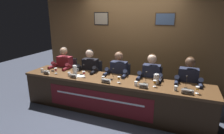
{
  "coord_description": "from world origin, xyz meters",
  "views": [
    {
      "loc": [
        1.31,
        -3.33,
        2.0
      ],
      "look_at": [
        0.0,
        0.0,
        0.97
      ],
      "focal_mm": 29.41,
      "sensor_mm": 36.0,
      "label": 1
    }
  ],
  "objects_px": {
    "panelist_center": "(118,74)",
    "document_stack_left": "(79,76)",
    "water_pitcher_right_side": "(156,79)",
    "juice_glass_center": "(119,78)",
    "chair_far_right": "(186,92)",
    "nameplate_far_right": "(187,92)",
    "microphone_left": "(82,71)",
    "microphone_far_right": "(186,84)",
    "water_cup_far_right": "(176,88)",
    "water_pitcher_left_side": "(75,70)",
    "water_cup_left": "(69,74)",
    "conference_table": "(110,91)",
    "panelist_left": "(89,71)",
    "juice_glass_right": "(155,82)",
    "water_cup_right": "(136,84)",
    "chair_left": "(93,79)",
    "microphone_right": "(145,80)",
    "water_cup_far_left": "(42,71)",
    "chair_right": "(151,87)",
    "chair_center": "(120,83)",
    "nameplate_far_left": "(46,72)",
    "juice_glass_far_right": "(197,89)",
    "water_cup_center": "(103,79)",
    "microphone_center": "(112,76)",
    "panelist_right": "(150,78)",
    "chair_far_left": "(69,76)",
    "microphone_far_left": "(53,68)",
    "panelist_far_right": "(188,83)",
    "nameplate_right": "(143,86)",
    "juice_glass_left": "(84,73)",
    "juice_glass_far_left": "(56,70)",
    "nameplate_center": "(106,81)"
  },
  "relations": [
    {
      "from": "chair_left",
      "to": "water_cup_center",
      "type": "distance_m",
      "value": 0.99
    },
    {
      "from": "nameplate_right",
      "to": "nameplate_far_right",
      "type": "height_order",
      "value": "same"
    },
    {
      "from": "chair_far_left",
      "to": "panelist_far_right",
      "type": "distance_m",
      "value": 2.95
    },
    {
      "from": "chair_right",
      "to": "juice_glass_far_right",
      "type": "relative_size",
      "value": 7.2
    },
    {
      "from": "water_pitcher_left_side",
      "to": "document_stack_left",
      "type": "height_order",
      "value": "water_pitcher_left_side"
    },
    {
      "from": "microphone_center",
      "to": "juice_glass_far_right",
      "type": "distance_m",
      "value": 1.59
    },
    {
      "from": "water_cup_far_left",
      "to": "microphone_center",
      "type": "height_order",
      "value": "microphone_center"
    },
    {
      "from": "chair_left",
      "to": "microphone_right",
      "type": "distance_m",
      "value": 1.57
    },
    {
      "from": "water_cup_left",
      "to": "water_pitcher_left_side",
      "type": "relative_size",
      "value": 0.4
    },
    {
      "from": "water_cup_left",
      "to": "panelist_right",
      "type": "relative_size",
      "value": 0.07
    },
    {
      "from": "juice_glass_center",
      "to": "nameplate_far_right",
      "type": "relative_size",
      "value": 0.63
    },
    {
      "from": "nameplate_far_right",
      "to": "panelist_left",
      "type": "bearing_deg",
      "value": 164.66
    },
    {
      "from": "chair_center",
      "to": "chair_right",
      "type": "bearing_deg",
      "value": 0.0
    },
    {
      "from": "juice_glass_right",
      "to": "document_stack_left",
      "type": "bearing_deg",
      "value": 179.92
    },
    {
      "from": "panelist_center",
      "to": "juice_glass_right",
      "type": "distance_m",
      "value": 1.01
    },
    {
      "from": "water_cup_right",
      "to": "juice_glass_right",
      "type": "bearing_deg",
      "value": 13.84
    },
    {
      "from": "nameplate_far_right",
      "to": "water_cup_center",
      "type": "bearing_deg",
      "value": 176.9
    },
    {
      "from": "juice_glass_far_left",
      "to": "chair_left",
      "type": "height_order",
      "value": "chair_left"
    },
    {
      "from": "microphone_far_left",
      "to": "chair_left",
      "type": "distance_m",
      "value": 1.0
    },
    {
      "from": "water_pitcher_right_side",
      "to": "juice_glass_center",
      "type": "bearing_deg",
      "value": -162.74
    },
    {
      "from": "chair_right",
      "to": "nameplate_far_right",
      "type": "bearing_deg",
      "value": -48.03
    },
    {
      "from": "microphone_left",
      "to": "microphone_far_right",
      "type": "height_order",
      "value": "same"
    },
    {
      "from": "panelist_center",
      "to": "nameplate_center",
      "type": "relative_size",
      "value": 6.72
    },
    {
      "from": "water_cup_far_left",
      "to": "water_cup_far_right",
      "type": "xyz_separation_m",
      "value": [
        2.91,
        0.02,
        0.0
      ]
    },
    {
      "from": "chair_far_left",
      "to": "microphone_left",
      "type": "bearing_deg",
      "value": -36.0
    },
    {
      "from": "chair_far_left",
      "to": "document_stack_left",
      "type": "distance_m",
      "value": 1.05
    },
    {
      "from": "chair_center",
      "to": "juice_glass_right",
      "type": "xyz_separation_m",
      "value": [
        0.89,
        -0.67,
        0.38
      ]
    },
    {
      "from": "water_cup_left",
      "to": "juice_glass_far_right",
      "type": "relative_size",
      "value": 0.69
    },
    {
      "from": "juice_glass_center",
      "to": "water_cup_far_right",
      "type": "distance_m",
      "value": 1.05
    },
    {
      "from": "water_cup_far_right",
      "to": "water_pitcher_left_side",
      "type": "bearing_deg",
      "value": 175.51
    },
    {
      "from": "chair_far_right",
      "to": "nameplate_far_right",
      "type": "bearing_deg",
      "value": -91.06
    },
    {
      "from": "panelist_center",
      "to": "panelist_right",
      "type": "distance_m",
      "value": 0.73
    },
    {
      "from": "water_cup_left",
      "to": "conference_table",
      "type": "bearing_deg",
      "value": 3.82
    },
    {
      "from": "chair_far_right",
      "to": "water_pitcher_left_side",
      "type": "relative_size",
      "value": 4.25
    },
    {
      "from": "water_cup_far_left",
      "to": "water_cup_center",
      "type": "xyz_separation_m",
      "value": [
        1.52,
        0.02,
        0.0
      ]
    },
    {
      "from": "panelist_center",
      "to": "chair_right",
      "type": "height_order",
      "value": "panelist_center"
    },
    {
      "from": "chair_left",
      "to": "juice_glass_right",
      "type": "xyz_separation_m",
      "value": [
        1.62,
        -0.67,
        0.38
      ]
    },
    {
      "from": "water_cup_right",
      "to": "microphone_far_right",
      "type": "bearing_deg",
      "value": 13.34
    },
    {
      "from": "juice_glass_center",
      "to": "chair_far_right",
      "type": "bearing_deg",
      "value": 29.95
    },
    {
      "from": "juice_glass_left",
      "to": "microphone_far_left",
      "type": "bearing_deg",
      "value": 171.72
    },
    {
      "from": "juice_glass_center",
      "to": "water_cup_right",
      "type": "xyz_separation_m",
      "value": [
        0.35,
        -0.03,
        -0.05
      ]
    },
    {
      "from": "microphone_left",
      "to": "microphone_center",
      "type": "height_order",
      "value": "same"
    },
    {
      "from": "microphone_left",
      "to": "microphone_far_right",
      "type": "distance_m",
      "value": 2.13
    },
    {
      "from": "panelist_far_right",
      "to": "juice_glass_far_left",
      "type": "bearing_deg",
      "value": -170.07
    },
    {
      "from": "chair_left",
      "to": "water_cup_far_left",
      "type": "bearing_deg",
      "value": -141.32
    },
    {
      "from": "chair_far_left",
      "to": "microphone_center",
      "type": "height_order",
      "value": "microphone_center"
    },
    {
      "from": "chair_right",
      "to": "panelist_right",
      "type": "relative_size",
      "value": 0.73
    },
    {
      "from": "panelist_left",
      "to": "panelist_center",
      "type": "xyz_separation_m",
      "value": [
        0.73,
        0.0,
        0.0
      ]
    },
    {
      "from": "nameplate_far_left",
      "to": "juice_glass_far_right",
      "type": "bearing_deg",
      "value": 1.58
    },
    {
      "from": "panelist_center",
      "to": "document_stack_left",
      "type": "relative_size",
      "value": 5.68
    }
  ]
}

